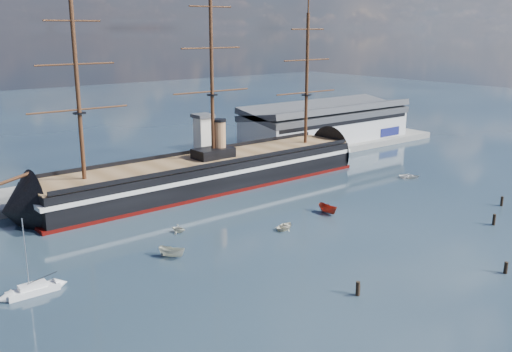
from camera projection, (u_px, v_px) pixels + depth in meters
ground at (271, 203)px, 133.36m from camera, size 600.00×600.00×0.00m
quay at (219, 168)px, 166.71m from camera, size 180.00×18.00×2.00m
warehouse at (326, 123)px, 196.51m from camera, size 63.00×21.00×11.60m
quay_tower at (203, 140)px, 157.79m from camera, size 5.00×5.00×15.00m
warship at (201, 174)px, 143.81m from camera, size 113.03×17.91×53.94m
sailboat at (33, 289)px, 87.70m from camera, size 7.76×2.29×12.42m
motorboat_a at (172, 257)px, 101.96m from camera, size 6.37×5.00×2.43m
motorboat_b at (285, 229)px, 116.61m from camera, size 2.29×3.32×1.44m
motorboat_c at (328, 214)px, 126.06m from camera, size 6.52×2.68×2.56m
motorboat_d at (179, 232)px, 114.43m from camera, size 5.63×4.18×1.89m
motorboat_e at (409, 178)px, 155.90m from camera, size 3.35×3.36×1.58m
piling_near_left at (357, 295)px, 87.43m from camera, size 0.64×0.64×2.99m
piling_near_mid at (505, 273)px, 95.31m from camera, size 0.64×0.64×2.74m
piling_near_right at (493, 225)px, 118.75m from camera, size 0.64×0.64×3.06m
piling_far_right at (501, 206)px, 131.53m from camera, size 0.64×0.64×2.96m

